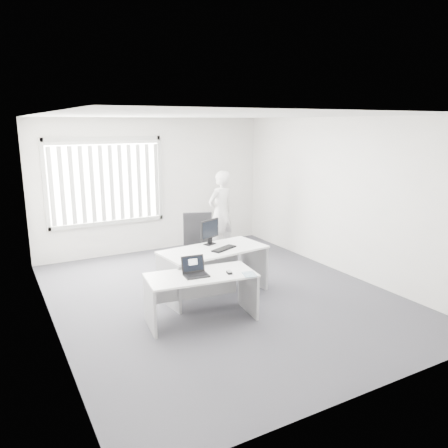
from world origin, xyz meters
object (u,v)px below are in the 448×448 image
desk_far (214,262)px  office_chair (199,261)px  laptop (196,267)px  person (221,213)px  desk_near (201,287)px  monitor (210,232)px

desk_far → office_chair: (0.05, 0.64, -0.18)m
office_chair → laptop: 1.67m
person → desk_far: bearing=42.2°
desk_near → laptop: (-0.09, -0.04, 0.31)m
person → laptop: bearing=39.4°
office_chair → person: 1.82m
desk_near → office_chair: size_ratio=1.31×
office_chair → desk_near: bearing=-96.1°
office_chair → laptop: bearing=-98.4°
laptop → desk_near: bearing=31.6°
laptop → office_chair: bearing=69.3°
desk_near → monitor: monitor is taller
desk_far → office_chair: office_chair is taller
person → laptop: 3.33m
monitor → desk_near: bearing=-145.5°
desk_far → monitor: 0.50m
office_chair → person: size_ratio=0.68×
desk_near → person: bearing=63.8°
desk_near → laptop: 0.33m
desk_near → office_chair: (0.64, 1.39, -0.12)m
person → laptop: size_ratio=5.38×
desk_near → desk_far: (0.59, 0.75, 0.06)m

